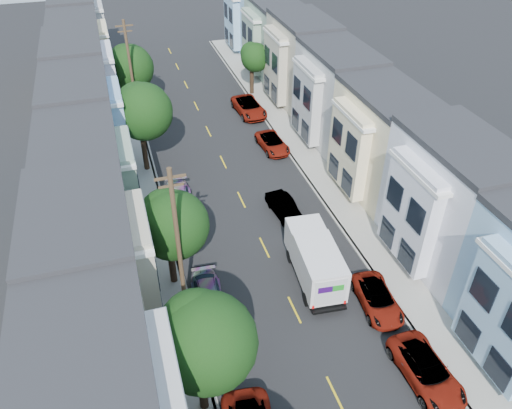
{
  "coord_description": "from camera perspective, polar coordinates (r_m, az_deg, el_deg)",
  "views": [
    {
      "loc": [
        -8.27,
        -19.06,
        23.17
      ],
      "look_at": [
        0.06,
        8.21,
        2.2
      ],
      "focal_mm": 35.0,
      "sensor_mm": 36.0,
      "label": 1
    }
  ],
  "objects": [
    {
      "name": "tree_c",
      "position": [
        30.1,
        -9.59,
        -2.42
      ],
      "size": [
        4.31,
        4.31,
        6.76
      ],
      "color": "black",
      "rests_on": "ground"
    },
    {
      "name": "centerline",
      "position": [
        42.02,
        -2.79,
        2.82
      ],
      "size": [
        0.12,
        70.0,
        0.01
      ],
      "primitive_type": "cube",
      "color": "gold",
      "rests_on": "ground"
    },
    {
      "name": "utility_pole_far",
      "position": [
        50.43,
        -14.05,
        14.35
      ],
      "size": [
        1.6,
        0.26,
        10.0
      ],
      "color": "#42301E",
      "rests_on": "ground"
    },
    {
      "name": "ground",
      "position": [
        31.12,
        4.41,
        -11.93
      ],
      "size": [
        160.0,
        160.0,
        0.0
      ],
      "primitive_type": "plane",
      "color": "black",
      "rests_on": "ground"
    },
    {
      "name": "lead_sedan",
      "position": [
        37.65,
        3.27,
        -0.41
      ],
      "size": [
        1.87,
        4.21,
        1.36
      ],
      "primitive_type": "imported",
      "rotation": [
        0.0,
        0.0,
        0.11
      ],
      "color": "black",
      "rests_on": "ground"
    },
    {
      "name": "curb_right",
      "position": [
        43.57,
        4.95,
        4.18
      ],
      "size": [
        0.3,
        70.0,
        0.15
      ],
      "primitive_type": "cube",
      "color": "gray",
      "rests_on": "ground"
    },
    {
      "name": "parked_right_b",
      "position": [
        31.65,
        13.71,
        -10.48
      ],
      "size": [
        2.5,
        4.66,
        1.24
      ],
      "primitive_type": "imported",
      "rotation": [
        0.0,
        0.0,
        -0.1
      ],
      "color": "silver",
      "rests_on": "ground"
    },
    {
      "name": "parked_right_d",
      "position": [
        52.5,
        -0.81,
        11.06
      ],
      "size": [
        2.83,
        5.57,
        1.51
      ],
      "primitive_type": "imported",
      "rotation": [
        0.0,
        0.0,
        0.06
      ],
      "color": "black",
      "rests_on": "ground"
    },
    {
      "name": "utility_pole_near",
      "position": [
        27.79,
        -8.86,
        -4.62
      ],
      "size": [
        1.6,
        0.26,
        10.0
      ],
      "color": "#42301E",
      "rests_on": "ground"
    },
    {
      "name": "townhouse_row_left",
      "position": [
        41.3,
        -17.92,
        0.19
      ],
      "size": [
        5.0,
        70.0,
        8.5
      ],
      "primitive_type": "cube",
      "color": "#F6E5B5",
      "rests_on": "ground"
    },
    {
      "name": "parked_left_c",
      "position": [
        30.93,
        -5.46,
        -10.61
      ],
      "size": [
        2.16,
        4.48,
        1.31
      ],
      "primitive_type": "imported",
      "rotation": [
        0.0,
        0.0,
        -0.08
      ],
      "color": "#A1A2A5",
      "rests_on": "ground"
    },
    {
      "name": "sidewalk_left",
      "position": [
        41.16,
        -12.73,
        1.19
      ],
      "size": [
        2.6,
        70.0,
        0.15
      ],
      "primitive_type": "cube",
      "color": "gray",
      "rests_on": "ground"
    },
    {
      "name": "curb_left",
      "position": [
        41.21,
        -10.95,
        1.5
      ],
      "size": [
        0.3,
        70.0,
        0.15
      ],
      "primitive_type": "cube",
      "color": "gray",
      "rests_on": "ground"
    },
    {
      "name": "parked_right_c",
      "position": [
        46.06,
        1.9,
        7.01
      ],
      "size": [
        2.38,
        4.66,
        1.26
      ],
      "primitive_type": "imported",
      "rotation": [
        0.0,
        0.0,
        0.07
      ],
      "color": "black",
      "rests_on": "ground"
    },
    {
      "name": "road_slab",
      "position": [
        42.01,
        -2.79,
        2.83
      ],
      "size": [
        12.0,
        70.0,
        0.02
      ],
      "primitive_type": "cube",
      "color": "black",
      "rests_on": "ground"
    },
    {
      "name": "tree_d",
      "position": [
        41.74,
        -12.86,
        10.25
      ],
      "size": [
        4.7,
        4.7,
        7.8
      ],
      "color": "black",
      "rests_on": "ground"
    },
    {
      "name": "fedex_truck",
      "position": [
        31.96,
        6.74,
        -6.26
      ],
      "size": [
        2.4,
        6.23,
        2.99
      ],
      "rotation": [
        0.0,
        0.0,
        -0.09
      ],
      "color": "silver",
      "rests_on": "ground"
    },
    {
      "name": "tree_b",
      "position": [
        23.29,
        -5.91,
        -15.48
      ],
      "size": [
        4.7,
        4.7,
        7.3
      ],
      "color": "black",
      "rests_on": "ground"
    },
    {
      "name": "tree_far_r",
      "position": [
        55.87,
        -0.2,
        16.41
      ],
      "size": [
        3.1,
        3.1,
        5.73
      ],
      "color": "black",
      "rests_on": "ground"
    },
    {
      "name": "tree_e",
      "position": [
        53.22,
        -14.27,
        14.87
      ],
      "size": [
        4.66,
        4.66,
        6.98
      ],
      "color": "black",
      "rests_on": "ground"
    },
    {
      "name": "parked_left_d",
      "position": [
        38.61,
        -8.79,
        0.32
      ],
      "size": [
        2.49,
        5.08,
        1.47
      ],
      "primitive_type": "imported",
      "rotation": [
        0.0,
        0.0,
        -0.09
      ],
      "color": "#5E0416",
      "rests_on": "ground"
    },
    {
      "name": "sidewalk_right",
      "position": [
        44.02,
        6.53,
        4.43
      ],
      "size": [
        2.6,
        70.0,
        0.15
      ],
      "primitive_type": "cube",
      "color": "gray",
      "rests_on": "ground"
    },
    {
      "name": "townhouse_row_right",
      "position": [
        45.54,
        10.96,
        5.04
      ],
      "size": [
        5.0,
        70.0,
        8.5
      ],
      "primitive_type": "cube",
      "color": "#F6E5B5",
      "rests_on": "ground"
    },
    {
      "name": "parked_right_a",
      "position": [
        28.92,
        18.9,
        -17.56
      ],
      "size": [
        2.41,
        5.0,
        1.37
      ],
      "primitive_type": "imported",
      "rotation": [
        0.0,
        0.0,
        0.03
      ],
      "color": "#454850",
      "rests_on": "ground"
    }
  ]
}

